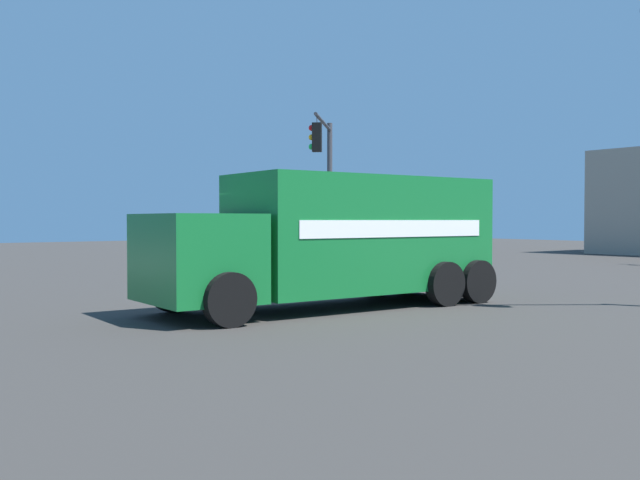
# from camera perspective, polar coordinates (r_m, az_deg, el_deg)

# --- Properties ---
(ground_plane) EXTENTS (100.00, 100.00, 0.00)m
(ground_plane) POSITION_cam_1_polar(r_m,az_deg,el_deg) (15.77, -3.44, -5.41)
(ground_plane) COLOR #33302D
(delivery_truck) EXTENTS (3.02, 8.11, 2.89)m
(delivery_truck) POSITION_cam_1_polar(r_m,az_deg,el_deg) (15.57, 1.42, 0.06)
(delivery_truck) COLOR #146B2D
(delivery_truck) RESTS_ON ground
(traffic_light_secondary) EXTENTS (3.06, 3.00, 5.63)m
(traffic_light_secondary) POSITION_cam_1_polar(r_m,az_deg,el_deg) (25.76, 0.43, 5.60)
(traffic_light_secondary) COLOR #38383D
(traffic_light_secondary) RESTS_ON ground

